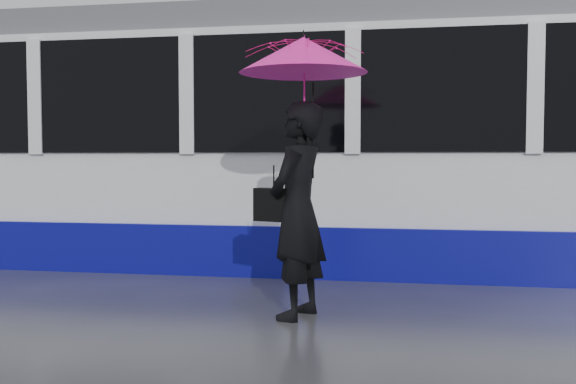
# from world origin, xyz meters

# --- Properties ---
(ground) EXTENTS (90.00, 90.00, 0.00)m
(ground) POSITION_xyz_m (0.00, 0.00, 0.00)
(ground) COLOR #29292E
(ground) RESTS_ON ground
(rails) EXTENTS (34.00, 1.51, 0.02)m
(rails) POSITION_xyz_m (0.00, 2.50, 0.01)
(rails) COLOR #3F3D38
(rails) RESTS_ON ground
(tram) EXTENTS (26.00, 2.56, 3.35)m
(tram) POSITION_xyz_m (2.86, 2.50, 1.64)
(tram) COLOR white
(tram) RESTS_ON ground
(woman) EXTENTS (0.64, 0.80, 1.93)m
(woman) POSITION_xyz_m (0.01, -0.56, 0.97)
(woman) COLOR black
(woman) RESTS_ON ground
(umbrella) EXTENTS (1.40, 1.40, 1.30)m
(umbrella) POSITION_xyz_m (0.06, -0.56, 2.12)
(umbrella) COLOR #E8136A
(umbrella) RESTS_ON ground
(handbag) EXTENTS (0.37, 0.24, 0.48)m
(handbag) POSITION_xyz_m (-0.21, -0.54, 1.01)
(handbag) COLOR black
(handbag) RESTS_ON ground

